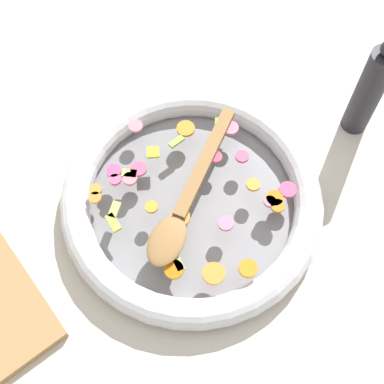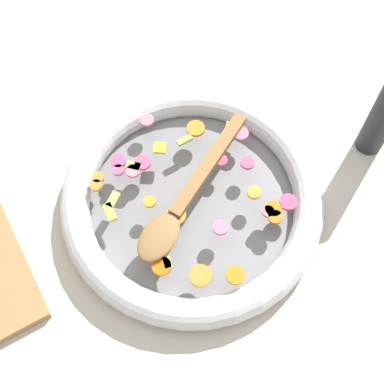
{
  "view_description": "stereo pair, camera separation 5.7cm",
  "coord_description": "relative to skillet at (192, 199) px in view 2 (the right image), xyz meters",
  "views": [
    {
      "loc": [
        -0.31,
        0.24,
        0.85
      ],
      "look_at": [
        0.0,
        0.0,
        0.05
      ],
      "focal_mm": 50.0,
      "sensor_mm": 36.0,
      "label": 1
    },
    {
      "loc": [
        -0.35,
        0.2,
        0.85
      ],
      "look_at": [
        0.0,
        0.0,
        0.05
      ],
      "focal_mm": 50.0,
      "sensor_mm": 36.0,
      "label": 2
    }
  ],
  "objects": [
    {
      "name": "chopped_vegetables",
      "position": [
        -0.0,
        0.01,
        0.03
      ],
      "size": [
        0.36,
        0.29,
        0.01
      ],
      "color": "orange",
      "rests_on": "skillet"
    },
    {
      "name": "ground_plane",
      "position": [
        0.0,
        0.0,
        -0.02
      ],
      "size": [
        4.0,
        4.0,
        0.0
      ],
      "primitive_type": "plane",
      "color": "beige"
    },
    {
      "name": "wooden_spoon",
      "position": [
        -0.01,
        0.02,
        0.04
      ],
      "size": [
        0.19,
        0.29,
        0.01
      ],
      "color": "olive",
      "rests_on": "chopped_vegetables"
    },
    {
      "name": "skillet",
      "position": [
        0.0,
        0.0,
        0.0
      ],
      "size": [
        0.45,
        0.45,
        0.05
      ],
      "color": "slate",
      "rests_on": "ground_plane"
    }
  ]
}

